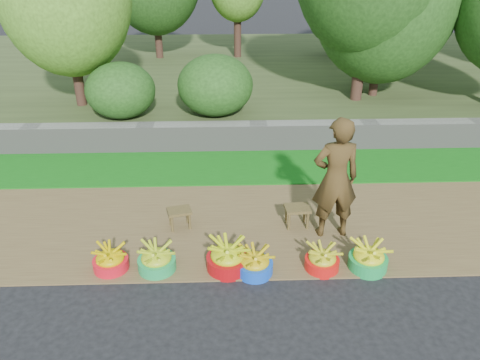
{
  "coord_description": "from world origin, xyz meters",
  "views": [
    {
      "loc": [
        -0.66,
        -4.58,
        3.81
      ],
      "look_at": [
        -0.46,
        1.3,
        0.75
      ],
      "focal_mm": 35.0,
      "sensor_mm": 36.0,
      "label": 1
    }
  ],
  "objects_px": {
    "basin_e": "(322,260)",
    "stool_left": "(179,213)",
    "basin_a": "(110,260)",
    "vendor_woman": "(336,179)",
    "basin_d": "(255,263)",
    "basin_f": "(368,258)",
    "stool_right": "(297,211)",
    "basin_b": "(157,260)",
    "basin_c": "(228,257)"
  },
  "relations": [
    {
      "from": "basin_e",
      "to": "stool_left",
      "type": "relative_size",
      "value": 1.14
    },
    {
      "from": "basin_a",
      "to": "vendor_woman",
      "type": "distance_m",
      "value": 3.15
    },
    {
      "from": "basin_a",
      "to": "stool_left",
      "type": "relative_size",
      "value": 1.16
    },
    {
      "from": "basin_d",
      "to": "stool_left",
      "type": "height_order",
      "value": "basin_d"
    },
    {
      "from": "basin_a",
      "to": "basin_e",
      "type": "relative_size",
      "value": 1.02
    },
    {
      "from": "basin_f",
      "to": "stool_right",
      "type": "height_order",
      "value": "basin_f"
    },
    {
      "from": "stool_right",
      "to": "vendor_woman",
      "type": "distance_m",
      "value": 0.8
    },
    {
      "from": "vendor_woman",
      "to": "basin_b",
      "type": "bearing_deg",
      "value": 12.95
    },
    {
      "from": "basin_a",
      "to": "basin_f",
      "type": "height_order",
      "value": "basin_f"
    },
    {
      "from": "basin_a",
      "to": "basin_c",
      "type": "distance_m",
      "value": 1.5
    },
    {
      "from": "basin_f",
      "to": "stool_left",
      "type": "distance_m",
      "value": 2.7
    },
    {
      "from": "basin_b",
      "to": "basin_c",
      "type": "relative_size",
      "value": 0.89
    },
    {
      "from": "basin_b",
      "to": "stool_left",
      "type": "height_order",
      "value": "basin_b"
    },
    {
      "from": "basin_b",
      "to": "stool_left",
      "type": "distance_m",
      "value": 1.0
    },
    {
      "from": "basin_a",
      "to": "stool_left",
      "type": "xyz_separation_m",
      "value": [
        0.81,
        0.94,
        0.1
      ]
    },
    {
      "from": "stool_right",
      "to": "vendor_woman",
      "type": "height_order",
      "value": "vendor_woman"
    },
    {
      "from": "basin_b",
      "to": "stool_right",
      "type": "bearing_deg",
      "value": 26.08
    },
    {
      "from": "basin_a",
      "to": "basin_b",
      "type": "xyz_separation_m",
      "value": [
        0.59,
        -0.03,
        0.01
      ]
    },
    {
      "from": "basin_a",
      "to": "basin_b",
      "type": "height_order",
      "value": "basin_b"
    },
    {
      "from": "basin_f",
      "to": "basin_a",
      "type": "bearing_deg",
      "value": 178.43
    },
    {
      "from": "basin_d",
      "to": "basin_f",
      "type": "relative_size",
      "value": 0.93
    },
    {
      "from": "basin_e",
      "to": "basin_c",
      "type": "bearing_deg",
      "value": 177.97
    },
    {
      "from": "basin_d",
      "to": "basin_c",
      "type": "bearing_deg",
      "value": 164.62
    },
    {
      "from": "stool_left",
      "to": "basin_b",
      "type": "bearing_deg",
      "value": -102.73
    },
    {
      "from": "basin_b",
      "to": "vendor_woman",
      "type": "xyz_separation_m",
      "value": [
        2.39,
        0.73,
        0.74
      ]
    },
    {
      "from": "basin_a",
      "to": "basin_d",
      "type": "relative_size",
      "value": 0.98
    },
    {
      "from": "basin_e",
      "to": "basin_f",
      "type": "bearing_deg",
      "value": -0.71
    },
    {
      "from": "stool_right",
      "to": "vendor_woman",
      "type": "relative_size",
      "value": 0.22
    },
    {
      "from": "stool_left",
      "to": "stool_right",
      "type": "height_order",
      "value": "stool_right"
    },
    {
      "from": "basin_f",
      "to": "vendor_woman",
      "type": "height_order",
      "value": "vendor_woman"
    },
    {
      "from": "basin_a",
      "to": "basin_b",
      "type": "distance_m",
      "value": 0.59
    },
    {
      "from": "stool_left",
      "to": "basin_c",
      "type": "bearing_deg",
      "value": -54.95
    },
    {
      "from": "basin_c",
      "to": "stool_right",
      "type": "bearing_deg",
      "value": 43.01
    },
    {
      "from": "basin_c",
      "to": "basin_f",
      "type": "bearing_deg",
      "value": -1.6
    },
    {
      "from": "basin_b",
      "to": "basin_d",
      "type": "relative_size",
      "value": 1.05
    },
    {
      "from": "basin_d",
      "to": "basin_a",
      "type": "bearing_deg",
      "value": 175.83
    },
    {
      "from": "basin_a",
      "to": "basin_d",
      "type": "height_order",
      "value": "basin_d"
    },
    {
      "from": "stool_right",
      "to": "stool_left",
      "type": "bearing_deg",
      "value": 179.24
    },
    {
      "from": "basin_a",
      "to": "basin_c",
      "type": "height_order",
      "value": "basin_c"
    },
    {
      "from": "basin_c",
      "to": "vendor_woman",
      "type": "bearing_deg",
      "value": 26.72
    },
    {
      "from": "basin_c",
      "to": "basin_f",
      "type": "xyz_separation_m",
      "value": [
        1.8,
        -0.05,
        -0.02
      ]
    },
    {
      "from": "vendor_woman",
      "to": "stool_left",
      "type": "bearing_deg",
      "value": -10.31
    },
    {
      "from": "basin_c",
      "to": "stool_left",
      "type": "xyz_separation_m",
      "value": [
        -0.69,
        0.98,
        0.07
      ]
    },
    {
      "from": "basin_c",
      "to": "basin_f",
      "type": "distance_m",
      "value": 1.8
    },
    {
      "from": "basin_c",
      "to": "stool_left",
      "type": "height_order",
      "value": "basin_c"
    },
    {
      "from": "basin_e",
      "to": "vendor_woman",
      "type": "bearing_deg",
      "value": 70.96
    },
    {
      "from": "basin_e",
      "to": "basin_a",
      "type": "bearing_deg",
      "value": 178.25
    },
    {
      "from": "basin_d",
      "to": "basin_f",
      "type": "xyz_separation_m",
      "value": [
        1.46,
        0.04,
        0.01
      ]
    },
    {
      "from": "basin_c",
      "to": "basin_d",
      "type": "xyz_separation_m",
      "value": [
        0.34,
        -0.09,
        -0.03
      ]
    },
    {
      "from": "basin_e",
      "to": "stool_left",
      "type": "bearing_deg",
      "value": 151.66
    }
  ]
}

